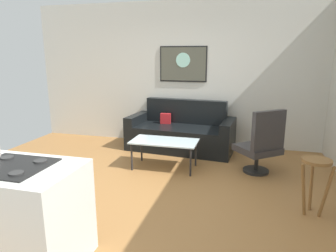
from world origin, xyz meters
The scene contains 7 objects.
ground centered at (0.00, 0.00, -0.02)m, with size 6.40×6.40×0.04m, color olive.
back_wall centered at (0.00, 2.42, 1.40)m, with size 6.40×0.05×2.80m, color beige.
couch centered at (0.00, 1.95, 0.31)m, with size 2.04×1.03×0.93m.
coffee_table centered at (-0.04, 0.90, 0.42)m, with size 1.04×0.54×0.46m.
armchair centered at (1.44, 1.04, 0.47)m, with size 0.78×0.77×1.01m.
bar_stool centered at (1.98, -0.05, 0.51)m, with size 0.36×0.36×0.66m.
wall_painting centered at (-0.06, 2.38, 1.61)m, with size 0.94×0.03×0.69m.
Camera 1 is at (1.20, -3.51, 1.78)m, focal length 32.23 mm.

